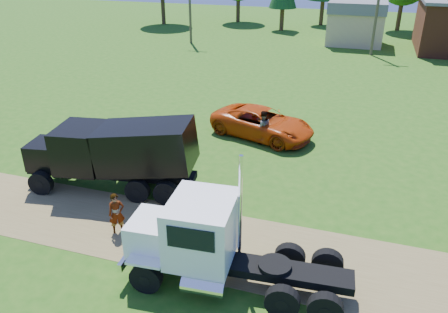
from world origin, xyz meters
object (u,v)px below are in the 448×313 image
(black_dump_truck, at_px, (116,151))
(spectator_a, at_px, (117,214))
(orange_pickup, at_px, (262,123))
(white_semi_tractor, at_px, (205,241))

(black_dump_truck, height_order, spectator_a, black_dump_truck)
(black_dump_truck, distance_m, orange_pickup, 9.41)
(white_semi_tractor, bearing_deg, spectator_a, 156.60)
(white_semi_tractor, xyz_separation_m, orange_pickup, (-1.05, 12.54, -0.69))
(orange_pickup, bearing_deg, spectator_a, -178.37)
(orange_pickup, bearing_deg, black_dump_truck, 166.19)
(white_semi_tractor, height_order, spectator_a, white_semi_tractor)
(white_semi_tractor, relative_size, spectator_a, 4.45)
(black_dump_truck, xyz_separation_m, orange_pickup, (4.86, 8.00, -1.03))
(white_semi_tractor, height_order, orange_pickup, white_semi_tractor)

